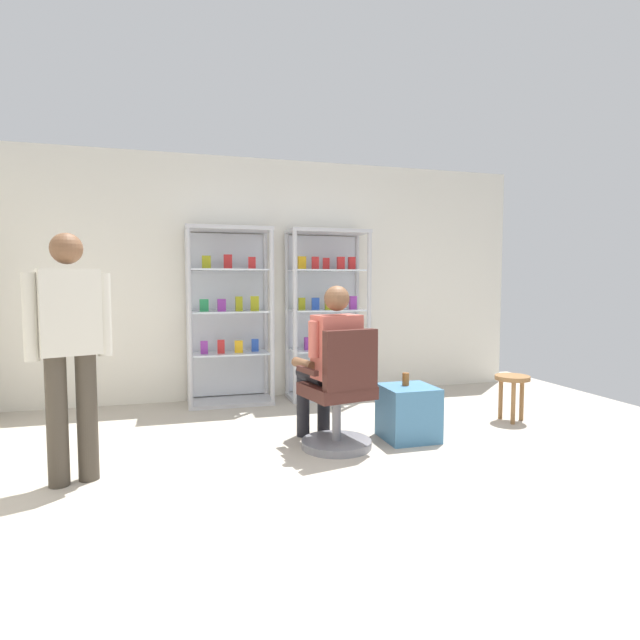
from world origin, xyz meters
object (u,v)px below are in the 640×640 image
object	(u,v)px
storage_crate	(408,413)
standing_customer	(70,342)
wooden_stool	(512,385)
display_cabinet_right	(326,313)
seated_shopkeeper	(330,357)
office_chair	(340,400)
display_cabinet_left	(229,315)
tea_glass	(406,379)

from	to	relation	value
storage_crate	standing_customer	size ratio (longest dim) A/B	0.28
standing_customer	wooden_stool	xyz separation A→B (m)	(3.71, 0.49, -0.59)
storage_crate	standing_customer	distance (m)	2.64
display_cabinet_right	seated_shopkeeper	bearing A→B (deg)	-105.63
office_chair	seated_shopkeeper	world-z (taller)	seated_shopkeeper
display_cabinet_left	tea_glass	xyz separation A→B (m)	(1.29, -1.71, -0.46)
display_cabinet_right	office_chair	distance (m)	1.98
office_chair	storage_crate	world-z (taller)	office_chair
display_cabinet_left	seated_shopkeeper	size ratio (longest dim) A/B	1.47
seated_shopkeeper	storage_crate	xyz separation A→B (m)	(0.67, -0.06, -0.49)
display_cabinet_right	storage_crate	distance (m)	1.91
storage_crate	wooden_stool	xyz separation A→B (m)	(1.19, 0.24, 0.12)
office_chair	tea_glass	world-z (taller)	office_chair
storage_crate	office_chair	bearing A→B (deg)	-171.03
display_cabinet_left	office_chair	xyz separation A→B (m)	(0.66, -1.85, -0.57)
office_chair	storage_crate	xyz separation A→B (m)	(0.64, 0.10, -0.17)
office_chair	seated_shopkeeper	bearing A→B (deg)	102.06
seated_shopkeeper	tea_glass	distance (m)	0.70
display_cabinet_left	office_chair	distance (m)	2.04
display_cabinet_left	tea_glass	bearing A→B (deg)	-52.91
display_cabinet_left	wooden_stool	xyz separation A→B (m)	(2.49, -1.51, -0.61)
office_chair	wooden_stool	world-z (taller)	office_chair
storage_crate	display_cabinet_left	bearing A→B (deg)	126.60
display_cabinet_left	display_cabinet_right	bearing A→B (deg)	0.02
display_cabinet_right	office_chair	bearing A→B (deg)	-103.34
storage_crate	tea_glass	size ratio (longest dim) A/B	4.23
standing_customer	wooden_stool	world-z (taller)	standing_customer
office_chair	wooden_stool	xyz separation A→B (m)	(1.82, 0.34, -0.05)
seated_shopkeeper	storage_crate	size ratio (longest dim) A/B	2.87
storage_crate	standing_customer	xyz separation A→B (m)	(-2.52, -0.26, 0.71)
display_cabinet_left	wooden_stool	size ratio (longest dim) A/B	4.35
tea_glass	standing_customer	size ratio (longest dim) A/B	0.07
display_cabinet_left	tea_glass	distance (m)	2.19
display_cabinet_right	office_chair	world-z (taller)	display_cabinet_right
storage_crate	tea_glass	distance (m)	0.28
display_cabinet_right	office_chair	xyz separation A→B (m)	(-0.44, -1.85, -0.57)
display_cabinet_left	display_cabinet_right	world-z (taller)	same
display_cabinet_right	standing_customer	size ratio (longest dim) A/B	1.17
display_cabinet_left	standing_customer	bearing A→B (deg)	-121.49
display_cabinet_right	seated_shopkeeper	size ratio (longest dim) A/B	1.47
tea_glass	wooden_stool	bearing A→B (deg)	9.33
display_cabinet_right	standing_customer	distance (m)	3.07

